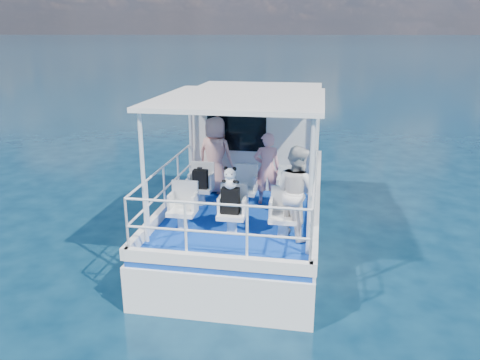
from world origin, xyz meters
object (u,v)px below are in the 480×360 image
(passenger_port_fwd, at_px, (215,155))
(passenger_stbd_aft, at_px, (297,192))
(backpack_center, at_px, (230,201))
(panda, at_px, (230,178))

(passenger_port_fwd, relative_size, passenger_stbd_aft, 1.05)
(passenger_port_fwd, relative_size, backpack_center, 3.67)
(passenger_port_fwd, bearing_deg, panda, 124.50)
(panda, bearing_deg, passenger_stbd_aft, 6.12)
(passenger_stbd_aft, xyz_separation_m, backpack_center, (-1.13, -0.10, -0.19))
(passenger_port_fwd, height_order, panda, passenger_port_fwd)
(passenger_port_fwd, relative_size, panda, 4.38)
(passenger_stbd_aft, height_order, panda, passenger_stbd_aft)
(passenger_stbd_aft, relative_size, panda, 4.17)
(backpack_center, bearing_deg, panda, -83.28)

